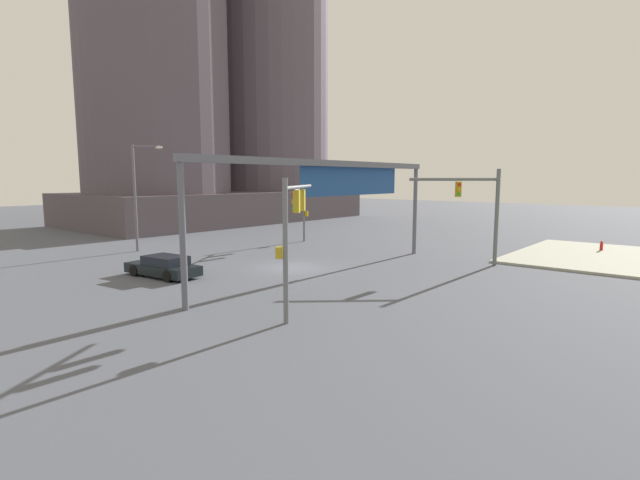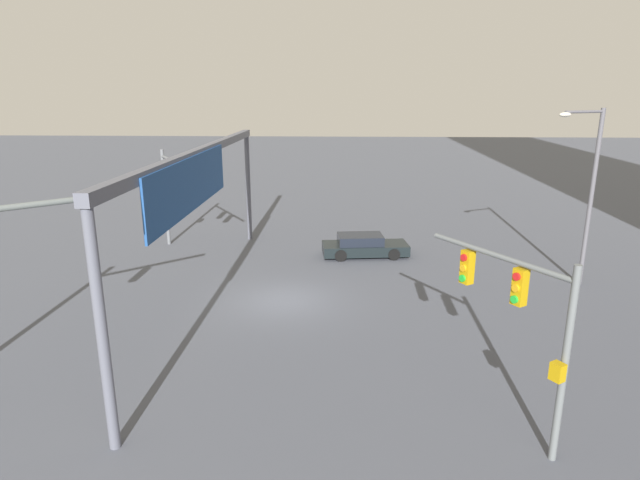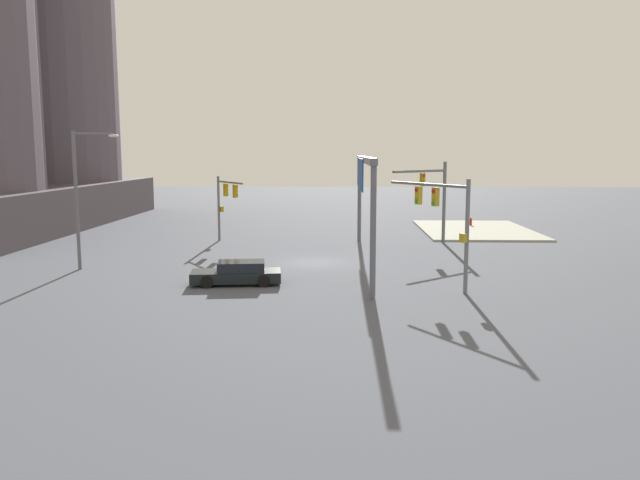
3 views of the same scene
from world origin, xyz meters
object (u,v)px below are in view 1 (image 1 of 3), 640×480
streetlamp_curved_arm (138,190)px  sedan_car_approaching (164,267)px  traffic_signal_opposite_side (302,203)px  traffic_signal_near_corner (293,219)px  fire_hydrant_on_curb (601,246)px  traffic_signal_cross_street (479,203)px

streetlamp_curved_arm → sedan_car_approaching: 11.29m
traffic_signal_opposite_side → traffic_signal_near_corner: bearing=8.6°
sedan_car_approaching → fire_hydrant_on_curb: sedan_car_approaching is taller
traffic_signal_cross_street → fire_hydrant_on_curb: 12.96m
traffic_signal_opposite_side → traffic_signal_cross_street: 15.66m
traffic_signal_cross_street → traffic_signal_opposite_side: bearing=-44.4°
fire_hydrant_on_curb → streetlamp_curved_arm: bearing=129.2°
traffic_signal_cross_street → fire_hydrant_on_curb: bearing=-156.2°
traffic_signal_opposite_side → streetlamp_curved_arm: 13.03m
traffic_signal_near_corner → fire_hydrant_on_curb: (26.66, -6.87, -3.42)m
sedan_car_approaching → fire_hydrant_on_curb: bearing=-130.3°
traffic_signal_cross_street → fire_hydrant_on_curb: traffic_signal_cross_street is taller
traffic_signal_cross_street → sedan_car_approaching: traffic_signal_cross_street is taller
streetlamp_curved_arm → fire_hydrant_on_curb: bearing=12.7°
traffic_signal_near_corner → fire_hydrant_on_curb: bearing=-46.6°
traffic_signal_opposite_side → sedan_car_approaching: traffic_signal_opposite_side is taller
traffic_signal_near_corner → fire_hydrant_on_curb: 27.74m
traffic_signal_near_corner → streetlamp_curved_arm: 20.75m
fire_hydrant_on_curb → sedan_car_approaching: bearing=146.4°
traffic_signal_cross_street → streetlamp_curved_arm: 24.46m
sedan_car_approaching → traffic_signal_cross_street: bearing=-136.4°
traffic_signal_near_corner → traffic_signal_cross_street: bearing=-38.8°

